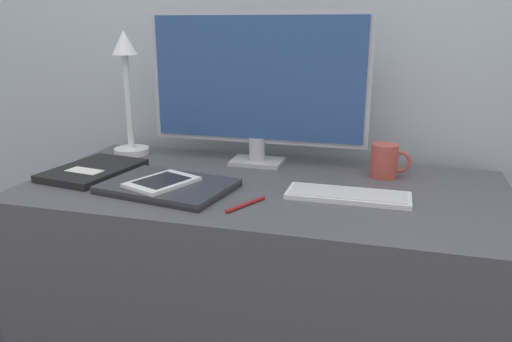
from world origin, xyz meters
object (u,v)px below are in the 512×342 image
Objects in this scene: ereader at (162,182)px; pen at (245,204)px; monitor at (257,83)px; laptop at (168,186)px; notebook at (93,170)px; coffee_mug at (385,161)px; keyboard at (348,195)px; desk_lamp at (127,84)px.

ereader reaches higher than pen.
monitor reaches higher than laptop.
coffee_mug reaches higher than notebook.
notebook is at bearing 164.50° from laptop.
keyboard is at bearing -39.30° from monitor.
monitor is 0.42m from ereader.
monitor is 2.21× the size of notebook.
pen is (-0.23, -0.12, -0.00)m from keyboard.
laptop is 1.17× the size of notebook.
laptop is 0.88× the size of desk_lamp.
coffee_mug is at bearing 27.15° from ereader.
desk_lamp is at bearing 179.86° from monitor.
monitor is 0.45m from pen.
desk_lamp is 0.32m from notebook.
desk_lamp is at bearing 131.74° from laptop.
desk_lamp is (-0.27, 0.32, 0.20)m from ereader.
monitor is at bearing -0.14° from desk_lamp.
keyboard is at bearing 28.58° from pen.
notebook is (-0.42, -0.23, -0.23)m from monitor.
desk_lamp is at bearing 91.93° from notebook.
ereader is at bearing -117.11° from monitor.
monitor is 0.54m from notebook.
keyboard is at bearing -18.70° from desk_lamp.
pen is at bearing -78.76° from monitor.
monitor is at bearing 29.07° from notebook.
ereader is at bearing 168.20° from pen.
notebook is 0.83m from coffee_mug.
notebook reaches higher than laptop.
pen is at bearing -15.31° from notebook.
ereader is at bearing -170.93° from keyboard.
ereader reaches higher than laptop.
coffee_mug is 0.45m from pen.
keyboard is at bearing 7.88° from laptop.
notebook is at bearing 161.56° from ereader.
laptop is 0.47m from desk_lamp.
notebook is at bearing -166.44° from coffee_mug.
pen is at bearing -11.80° from ereader.
notebook reaches higher than pen.
ereader is at bearing -152.85° from coffee_mug.
notebook is 0.51m from pen.
laptop is 0.60m from coffee_mug.
laptop is at bearing -116.34° from monitor.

